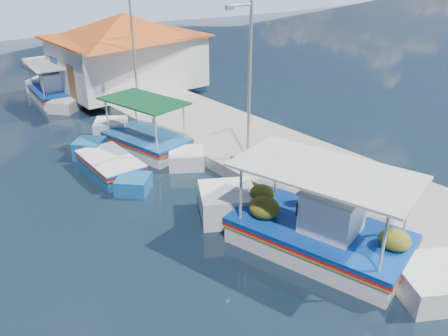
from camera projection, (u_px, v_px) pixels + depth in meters
ground at (181, 230)px, 14.12m from camera, size 160.00×160.00×0.00m
quay at (213, 130)px, 21.57m from camera, size 5.00×44.00×0.50m
bollards at (186, 136)px, 19.69m from camera, size 0.20×17.20×0.30m
main_caique at (317, 233)px, 12.95m from camera, size 4.06×8.62×2.93m
caique_green_canopy at (146, 142)px, 19.75m from camera, size 2.98×6.82×2.60m
caique_blue_hull at (110, 166)px, 17.75m from camera, size 1.74×5.64×1.00m
caique_far at (52, 93)px, 26.67m from camera, size 2.43×6.90×2.43m
harbor_building at (127, 49)px, 27.00m from camera, size 10.49×10.49×4.40m
lamp_post_near at (248, 76)px, 16.42m from camera, size 1.21×0.14×6.00m
lamp_post_far at (132, 43)px, 22.76m from camera, size 1.21×0.14×6.00m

